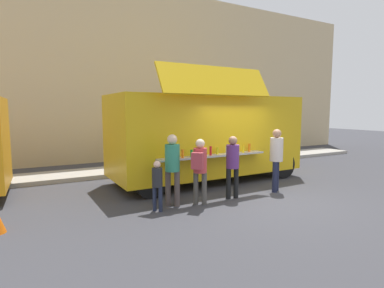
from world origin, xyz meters
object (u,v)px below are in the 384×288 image
food_truck_main (208,135)px  customer_extra_browsing (276,154)px  customer_rear_waiting (172,163)px  customer_front_ordering (233,161)px  trash_bin (251,151)px  child_near_queue (157,181)px  customer_mid_with_backpack (200,165)px

food_truck_main → customer_extra_browsing: food_truck_main is taller
food_truck_main → customer_rear_waiting: bearing=-140.0°
customer_front_ordering → customer_rear_waiting: size_ratio=0.95×
trash_bin → child_near_queue: size_ratio=0.80×
trash_bin → customer_mid_with_backpack: bearing=-139.8°
customer_mid_with_backpack → customer_rear_waiting: size_ratio=0.93×
customer_mid_with_backpack → customer_rear_waiting: bearing=113.4°
customer_mid_with_backpack → child_near_queue: (-1.10, 0.04, -0.29)m
customer_mid_with_backpack → customer_front_ordering: bearing=-42.6°
customer_mid_with_backpack → child_near_queue: customer_mid_with_backpack is taller
food_truck_main → customer_extra_browsing: size_ratio=3.52×
trash_bin → customer_extra_browsing: size_ratio=0.52×
trash_bin → child_near_queue: child_near_queue is taller
child_near_queue → food_truck_main: bearing=-0.3°
customer_front_ordering → customer_extra_browsing: bearing=-78.7°
trash_bin → customer_front_ordering: customer_front_ordering is taller
customer_mid_with_backpack → customer_extra_browsing: size_ratio=0.91×
customer_front_ordering → customer_extra_browsing: 1.53m
customer_rear_waiting → customer_extra_browsing: 3.19m
trash_bin → customer_rear_waiting: customer_rear_waiting is taller
customer_front_ordering → child_near_queue: (-2.14, -0.02, -0.29)m
food_truck_main → customer_mid_with_backpack: 2.74m
customer_rear_waiting → customer_mid_with_backpack: bearing=-68.3°
trash_bin → child_near_queue: bearing=-145.2°
customer_mid_with_backpack → child_near_queue: size_ratio=1.38×
trash_bin → customer_mid_with_backpack: 6.99m
customer_rear_waiting → customer_extra_browsing: customer_extra_browsing is taller
customer_front_ordering → customer_extra_browsing: (1.53, -0.01, 0.08)m
customer_mid_with_backpack → child_near_queue: 1.14m
customer_front_ordering → child_near_queue: size_ratio=1.40×
customer_mid_with_backpack → customer_rear_waiting: (-0.63, 0.24, 0.05)m
customer_front_ordering → customer_extra_browsing: size_ratio=0.92×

